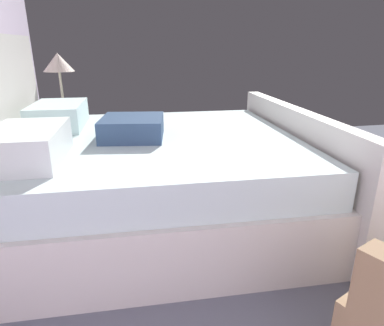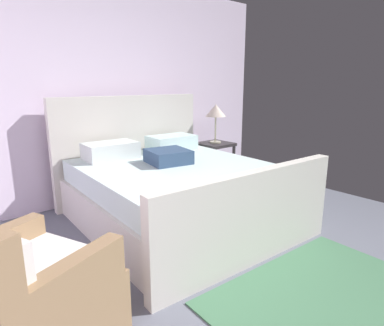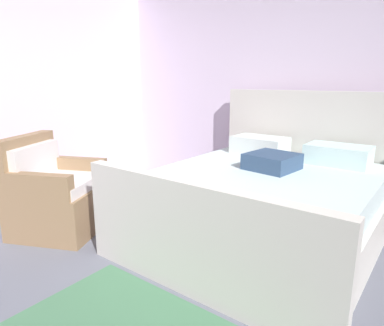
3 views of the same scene
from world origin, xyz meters
TOP-DOWN VIEW (x-y plane):
  - ground_plane at (0.00, 0.00)m, footprint 4.85×5.85m
  - bed at (0.13, 1.76)m, footprint 2.01×2.24m
  - nightstand_right at (1.41, 2.47)m, footprint 0.44×0.44m
  - table_lamp_right at (1.41, 2.47)m, footprint 0.29×0.29m
  - area_rug at (0.13, -0.06)m, footprint 1.67×1.33m

SIDE VIEW (x-z plane):
  - ground_plane at x=0.00m, z-range -0.02..0.00m
  - area_rug at x=0.13m, z-range 0.00..0.01m
  - bed at x=0.13m, z-range -0.29..1.00m
  - nightstand_right at x=1.41m, z-range 0.10..0.70m
  - table_lamp_right at x=1.41m, z-range 0.77..1.31m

